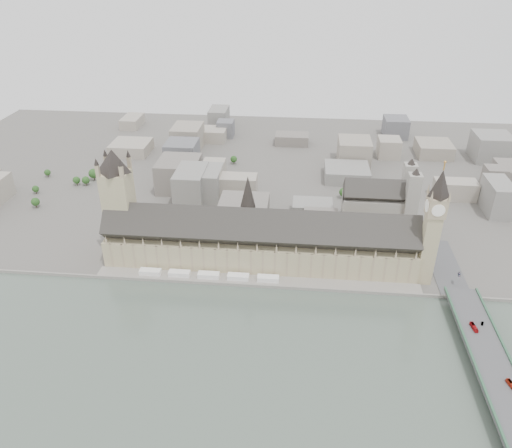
# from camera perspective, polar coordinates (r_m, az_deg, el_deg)

# --- Properties ---
(ground) EXTENTS (900.00, 900.00, 0.00)m
(ground) POSITION_cam_1_polar(r_m,az_deg,el_deg) (424.43, 0.10, -6.05)
(ground) COLOR #595651
(ground) RESTS_ON ground
(river_thames) EXTENTS (600.00, 600.00, 0.00)m
(river_thames) POSITION_cam_1_polar(r_m,az_deg,el_deg) (306.01, -3.11, -24.14)
(river_thames) COLOR #4D5A4E
(river_thames) RESTS_ON ground
(embankment_wall) EXTENTS (600.00, 1.50, 3.00)m
(embankment_wall) POSITION_cam_1_polar(r_m,az_deg,el_deg) (411.45, -0.10, -7.09)
(embankment_wall) COLOR gray
(embankment_wall) RESTS_ON ground
(river_terrace) EXTENTS (270.00, 15.00, 2.00)m
(river_terrace) POSITION_cam_1_polar(r_m,az_deg,el_deg) (417.78, 0.00, -6.53)
(river_terrace) COLOR gray
(river_terrace) RESTS_ON ground
(terrace_tents) EXTENTS (118.00, 7.00, 4.00)m
(terrace_tents) POSITION_cam_1_polar(r_m,az_deg,el_deg) (421.46, -5.44, -5.83)
(terrace_tents) COLOR white
(terrace_tents) RESTS_ON river_terrace
(palace_of_westminster) EXTENTS (265.00, 40.73, 55.44)m
(palace_of_westminster) POSITION_cam_1_polar(r_m,az_deg,el_deg) (428.34, 0.35, -2.05)
(palace_of_westminster) COLOR tan
(palace_of_westminster) RESTS_ON ground
(elizabeth_tower) EXTENTS (17.00, 17.00, 107.50)m
(elizabeth_tower) POSITION_cam_1_polar(r_m,az_deg,el_deg) (413.05, 19.64, 0.46)
(elizabeth_tower) COLOR tan
(elizabeth_tower) RESTS_ON ground
(victoria_tower) EXTENTS (30.00, 30.00, 100.00)m
(victoria_tower) POSITION_cam_1_polar(r_m,az_deg,el_deg) (444.43, -15.44, 2.81)
(victoria_tower) COLOR tan
(victoria_tower) RESTS_ON ground
(central_tower) EXTENTS (13.00, 13.00, 48.00)m
(central_tower) POSITION_cam_1_polar(r_m,az_deg,el_deg) (417.61, -0.92, 2.59)
(central_tower) COLOR tan
(central_tower) RESTS_ON ground
(westminster_bridge) EXTENTS (25.00, 325.00, 10.25)m
(westminster_bridge) POSITION_cam_1_polar(r_m,az_deg,el_deg) (375.06, 24.95, -13.97)
(westminster_bridge) COLOR #474749
(westminster_bridge) RESTS_ON ground
(westminster_abbey) EXTENTS (68.00, 36.00, 64.00)m
(westminster_abbey) POSITION_cam_1_polar(r_m,az_deg,el_deg) (498.02, 13.99, 2.09)
(westminster_abbey) COLOR gray
(westminster_abbey) RESTS_ON ground
(city_skyline_inland) EXTENTS (720.00, 360.00, 38.00)m
(city_skyline_inland) POSITION_cam_1_polar(r_m,az_deg,el_deg) (632.51, 2.23, 8.29)
(city_skyline_inland) COLOR gray
(city_skyline_inland) RESTS_ON ground
(park_trees) EXTENTS (110.00, 30.00, 15.00)m
(park_trees) POSITION_cam_1_polar(r_m,az_deg,el_deg) (471.41, -0.42, -1.04)
(park_trees) COLOR #1A4317
(park_trees) RESTS_ON ground
(red_bus_north) EXTENTS (3.76, 10.16, 2.77)m
(red_bus_north) POSITION_cam_1_polar(r_m,az_deg,el_deg) (388.00, 23.64, -10.74)
(red_bus_north) COLOR red
(red_bus_north) RESTS_ON westminster_bridge
(red_bus_south) EXTENTS (4.79, 10.09, 2.74)m
(red_bus_south) POSITION_cam_1_polar(r_m,az_deg,el_deg) (354.73, 27.20, -16.06)
(red_bus_south) COLOR red
(red_bus_south) RESTS_ON westminster_bridge
(car_silver) EXTENTS (2.83, 4.27, 1.33)m
(car_silver) POSITION_cam_1_polar(r_m,az_deg,el_deg) (394.91, 24.46, -10.30)
(car_silver) COLOR gray
(car_silver) RESTS_ON westminster_bridge
(car_approach) EXTENTS (3.24, 5.62, 1.53)m
(car_approach) POSITION_cam_1_polar(r_m,az_deg,el_deg) (440.52, 22.21, -5.35)
(car_approach) COLOR gray
(car_approach) RESTS_ON westminster_bridge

